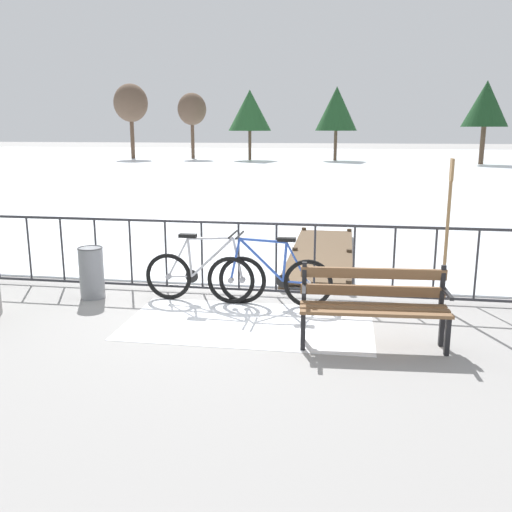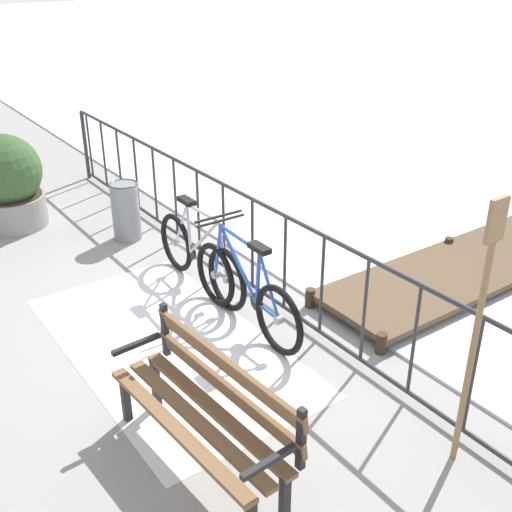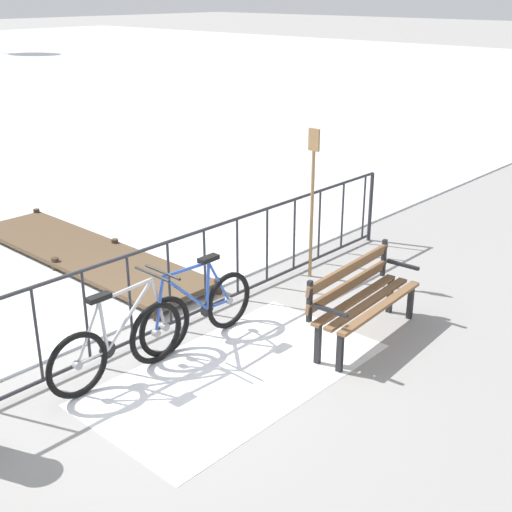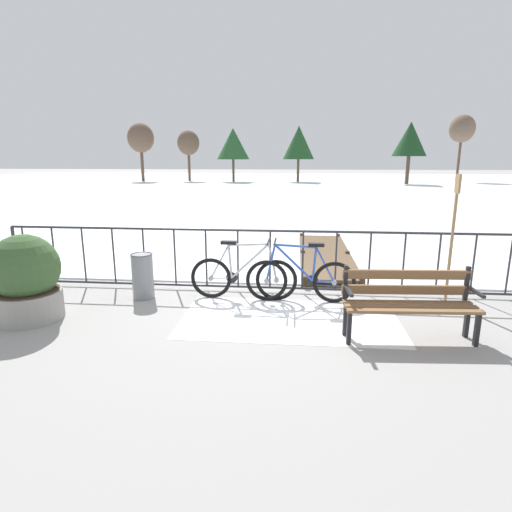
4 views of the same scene
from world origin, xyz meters
The scene contains 15 objects.
ground_plane centered at (0.00, 0.00, 0.00)m, with size 160.00×160.00×0.00m, color gray.
frozen_pond centered at (0.00, 28.40, 0.01)m, with size 80.00×56.00×0.03m, color silver.
snow_patch centered at (0.35, -1.20, 0.00)m, with size 3.02×1.65×0.01m, color white.
railing_fence centered at (0.00, 0.00, 0.56)m, with size 9.06×0.06×1.07m.
bicycle_near_railing centered at (0.50, -0.44, 0.37)m, with size 1.71×0.52×0.97m.
bicycle_second centered at (-0.40, -0.39, 0.37)m, with size 1.71×0.52×0.97m.
park_bench centered at (1.82, -1.65, 0.51)m, with size 1.63×0.58×0.89m.
trash_bin centered at (-2.02, -0.49, 0.37)m, with size 0.35×0.35×0.73m.
oar_upright centered at (2.79, -0.21, 1.14)m, with size 0.04×0.16×1.98m.
wooden_dock centered at (1.08, 2.43, 0.12)m, with size 1.10×4.37×0.20m.
tree_far_west centered at (-10.22, 34.54, 3.66)m, with size 2.15×2.15×4.88m.
tree_west_mid centered at (9.97, 30.95, 3.79)m, with size 2.87×2.87×5.25m.
tree_centre centered at (0.55, 33.81, 3.64)m, with size 2.96×2.96×5.18m.
tree_east_mid centered at (-14.83, 34.03, 4.12)m, with size 2.55×2.55×5.56m.
tree_far_east centered at (-5.61, 33.36, 3.55)m, with size 3.10×3.10×4.99m.
Camera 1 is at (1.49, -7.67, 2.36)m, focal length 39.45 mm.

